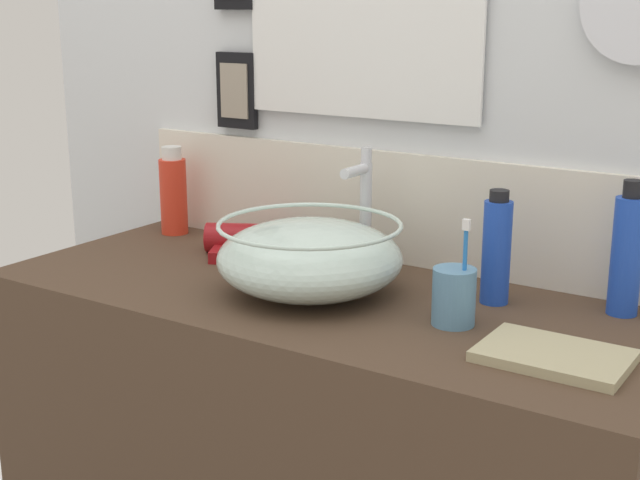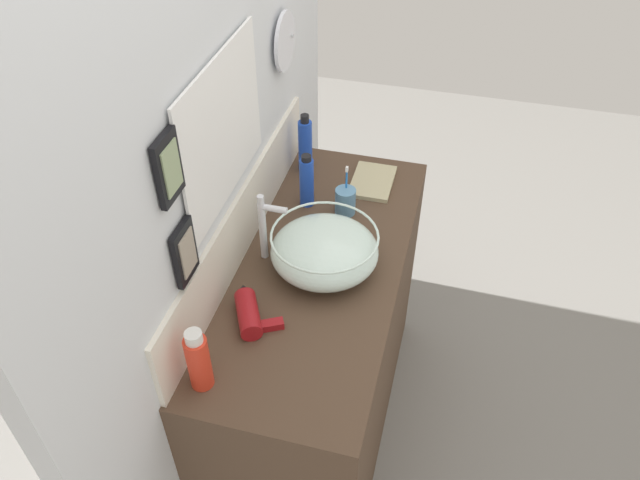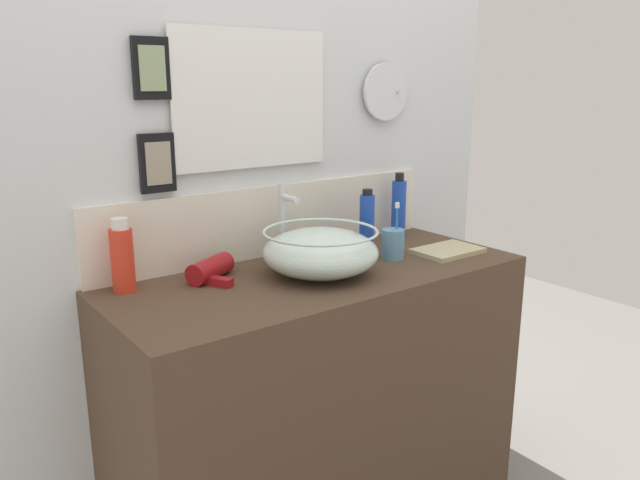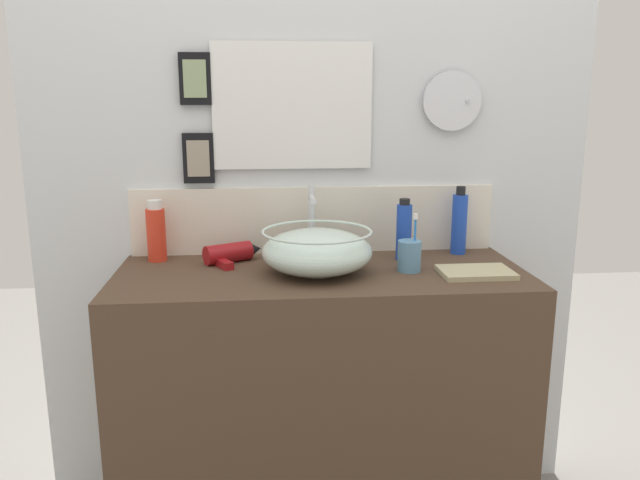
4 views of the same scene
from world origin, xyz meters
The scene contains 10 objects.
vanity_counter centered at (0.00, 0.00, 0.46)m, with size 1.26×0.52×0.93m, color #4C3828.
back_panel centered at (0.00, 0.29, 1.22)m, with size 1.90×0.10×2.44m.
glass_bowl_sink centered at (-0.02, -0.02, 1.00)m, with size 0.34×0.34×0.13m.
faucet centered at (-0.02, 0.17, 1.06)m, with size 0.02×0.09×0.24m.
hair_drier centered at (-0.28, 0.14, 0.96)m, with size 0.20×0.19×0.06m.
toothbrush_cup centered at (0.27, -0.02, 0.98)m, with size 0.07×0.07×0.18m.
shampoo_bottle centered at (0.28, 0.12, 1.03)m, with size 0.05×0.05×0.20m.
soap_dispenser centered at (0.49, 0.19, 1.04)m, with size 0.05×0.05×0.23m.
lotion_bottle centered at (-0.52, 0.18, 1.02)m, with size 0.06×0.06×0.20m.
hand_towel centered at (0.46, -0.08, 0.94)m, with size 0.22×0.15×0.02m, color tan.
Camera 3 is at (-1.06, -1.41, 1.48)m, focal length 35.00 mm.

